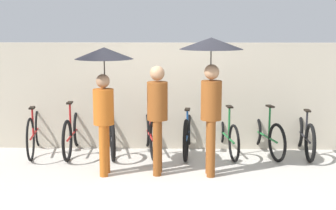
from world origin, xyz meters
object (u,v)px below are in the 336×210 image
parked_bicycle_3 (150,133)px  parked_bicycle_4 (188,133)px  parked_bicycle_6 (265,134)px  parked_bicycle_5 (226,134)px  parked_bicycle_7 (304,135)px  pedestrian_trailing (211,68)px  parked_bicycle_1 (73,133)px  parked_bicycle_0 (35,132)px  pedestrian_leading (104,78)px  pedestrian_center (157,111)px  parked_bicycle_2 (111,134)px

parked_bicycle_3 → parked_bicycle_4: 0.70m
parked_bicycle_3 → parked_bicycle_6: bearing=-100.1°
parked_bicycle_5 → parked_bicycle_6: (0.70, -0.01, 0.01)m
parked_bicycle_7 → pedestrian_trailing: 2.50m
parked_bicycle_3 → pedestrian_trailing: size_ratio=0.76×
parked_bicycle_1 → parked_bicycle_4: bearing=-90.5°
parked_bicycle_4 → pedestrian_trailing: pedestrian_trailing is taller
parked_bicycle_0 → parked_bicycle_1: size_ratio=1.00×
pedestrian_trailing → pedestrian_leading: bearing=178.3°
parked_bicycle_0 → pedestrian_center: pedestrian_center is taller
parked_bicycle_4 → parked_bicycle_7: size_ratio=1.07×
parked_bicycle_6 → pedestrian_trailing: (-1.08, -1.19, 1.31)m
parked_bicycle_3 → parked_bicycle_4: (0.70, 0.02, 0.01)m
parked_bicycle_2 → pedestrian_leading: bearing=172.5°
parked_bicycle_4 → pedestrian_center: size_ratio=1.04×
pedestrian_trailing → parked_bicycle_6: bearing=45.6°
parked_bicycle_7 → pedestrian_trailing: pedestrian_trailing is taller
parked_bicycle_0 → parked_bicycle_1: bearing=-100.2°
parked_bicycle_1 → parked_bicycle_3: parked_bicycle_3 is taller
pedestrian_center → parked_bicycle_4: bearing=70.0°
pedestrian_center → pedestrian_trailing: bearing=5.4°
parked_bicycle_3 → parked_bicycle_5: size_ratio=0.95×
parked_bicycle_2 → parked_bicycle_4: bearing=-99.5°
parked_bicycle_1 → parked_bicycle_5: 2.81m
parked_bicycle_2 → pedestrian_center: 1.62m
parked_bicycle_2 → parked_bicycle_3: parked_bicycle_3 is taller
parked_bicycle_6 → pedestrian_trailing: bearing=124.7°
parked_bicycle_3 → pedestrian_leading: pedestrian_leading is taller
parked_bicycle_1 → parked_bicycle_3: size_ratio=1.07×
parked_bicycle_1 → pedestrian_leading: bearing=-147.5°
parked_bicycle_1 → parked_bicycle_6: parked_bicycle_6 is taller
parked_bicycle_4 → pedestrian_center: 1.46m
parked_bicycle_3 → pedestrian_leading: 1.76m
pedestrian_trailing → parked_bicycle_7: bearing=30.8°
parked_bicycle_0 → parked_bicycle_5: bearing=-97.8°
parked_bicycle_0 → parked_bicycle_5: parked_bicycle_0 is taller
parked_bicycle_0 → pedestrian_leading: size_ratio=0.88×
parked_bicycle_0 → parked_bicycle_7: 4.92m
parked_bicycle_0 → parked_bicycle_6: size_ratio=1.04×
pedestrian_center → pedestrian_trailing: pedestrian_trailing is taller
parked_bicycle_0 → parked_bicycle_5: size_ratio=1.01×
pedestrian_trailing → parked_bicycle_1: bearing=153.2°
parked_bicycle_1 → parked_bicycle_2: parked_bicycle_1 is taller
parked_bicycle_3 → pedestrian_center: 1.38m
parked_bicycle_2 → parked_bicycle_4: parked_bicycle_4 is taller
parked_bicycle_2 → parked_bicycle_3: size_ratio=1.02×
parked_bicycle_3 → parked_bicycle_7: size_ratio=0.98×
pedestrian_leading → parked_bicycle_7: bearing=20.9°
parked_bicycle_2 → parked_bicycle_5: (2.11, 0.06, -0.01)m
parked_bicycle_1 → parked_bicycle_3: (1.40, 0.04, -0.01)m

